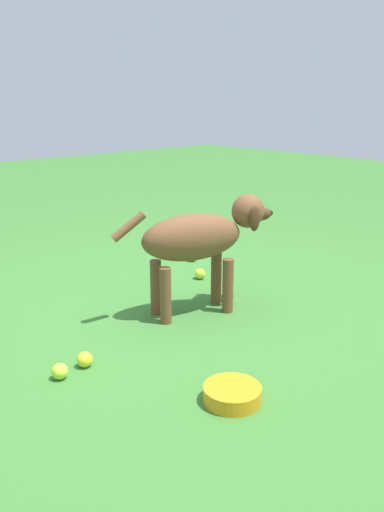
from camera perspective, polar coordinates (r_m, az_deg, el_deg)
The scene contains 8 objects.
ground at distance 2.77m, azimuth -0.48°, elevation -6.58°, with size 14.00×14.00×0.00m, color #38722D.
dog at distance 2.72m, azimuth 1.00°, elevation 1.91°, with size 0.86×0.39×0.60m.
tennis_ball_0 at distance 3.72m, azimuth -1.85°, elevation 0.19°, with size 0.07×0.07×0.07m, color #C8D62D.
tennis_ball_1 at distance 2.26m, azimuth -13.90°, elevation -11.83°, with size 0.07×0.07×0.07m, color #C8E333.
tennis_ball_2 at distance 3.32m, azimuth 0.86°, elevation -1.90°, with size 0.07×0.07×0.07m, color #BFDE30.
tennis_ball_3 at distance 3.67m, azimuth 0.03°, elevation -0.05°, with size 0.07×0.07×0.07m, color #CEE432.
tennis_ball_4 at distance 2.33m, azimuth -11.35°, elevation -10.76°, with size 0.07×0.07×0.07m, color yellow.
water_bowl at distance 2.06m, azimuth 4.31°, elevation -14.46°, with size 0.22×0.22×0.06m, color orange.
Camera 1 is at (-1.70, -1.88, 1.10)m, focal length 37.55 mm.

